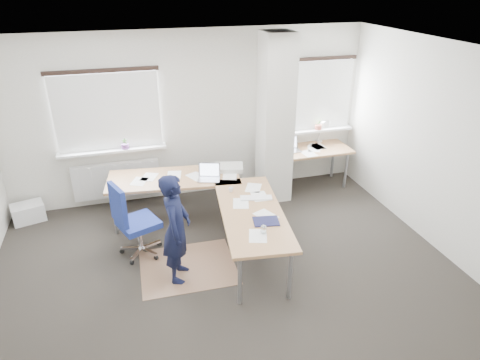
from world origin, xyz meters
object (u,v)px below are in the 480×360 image
object	(u,v)px
desk_main	(213,194)
desk_side	(311,151)
task_chair	(137,235)
person	(176,228)

from	to	relation	value
desk_main	desk_side	size ratio (longest dim) A/B	2.05
desk_main	desk_side	distance (m)	2.34
desk_side	task_chair	xyz separation A→B (m)	(-3.17, -1.32, -0.37)
person	desk_main	bearing A→B (deg)	-20.78
desk_main	task_chair	xyz separation A→B (m)	(-1.12, -0.19, -0.38)
desk_main	person	size ratio (longest dim) A/B	1.99
desk_side	task_chair	world-z (taller)	desk_side
task_chair	person	distance (m)	0.89
desk_main	task_chair	world-z (taller)	task_chair
desk_side	task_chair	size ratio (longest dim) A/B	1.25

